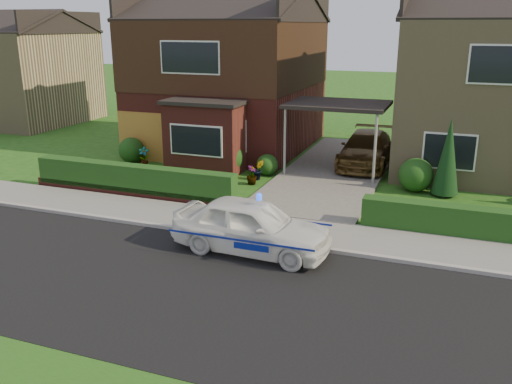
% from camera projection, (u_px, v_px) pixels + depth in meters
% --- Properties ---
extents(ground, '(120.00, 120.00, 0.00)m').
position_uv_depth(ground, '(226.00, 295.00, 11.84)').
color(ground, '#1F4E14').
rests_on(ground, ground).
extents(road, '(60.00, 6.00, 0.02)m').
position_uv_depth(road, '(226.00, 295.00, 11.84)').
color(road, black).
rests_on(road, ground).
extents(kerb, '(60.00, 0.16, 0.12)m').
position_uv_depth(kerb, '(271.00, 242.00, 14.55)').
color(kerb, '#9E9993').
rests_on(kerb, ground).
extents(sidewalk, '(60.00, 2.00, 0.10)m').
position_uv_depth(sidewalk, '(283.00, 229.00, 15.49)').
color(sidewalk, slate).
rests_on(sidewalk, ground).
extents(driveway, '(3.80, 12.00, 0.12)m').
position_uv_depth(driveway, '(335.00, 170.00, 21.66)').
color(driveway, '#666059').
rests_on(driveway, ground).
extents(house_left, '(7.50, 9.53, 7.25)m').
position_uv_depth(house_left, '(230.00, 66.00, 25.07)').
color(house_left, maroon).
rests_on(house_left, ground).
extents(house_right, '(7.50, 8.06, 7.25)m').
position_uv_depth(house_right, '(501.00, 77.00, 21.34)').
color(house_right, '#9E8761').
rests_on(house_right, ground).
extents(carport_link, '(3.80, 3.00, 2.77)m').
position_uv_depth(carport_link, '(338.00, 106.00, 20.85)').
color(carport_link, black).
rests_on(carport_link, ground).
extents(garage_door, '(2.20, 0.10, 2.10)m').
position_uv_depth(garage_door, '(141.00, 137.00, 23.19)').
color(garage_door, '#925E1F').
rests_on(garage_door, ground).
extents(dwarf_wall, '(7.70, 0.25, 0.36)m').
position_uv_depth(dwarf_wall, '(132.00, 192.00, 18.46)').
color(dwarf_wall, maroon).
rests_on(dwarf_wall, ground).
extents(hedge_left, '(7.50, 0.55, 0.90)m').
position_uv_depth(hedge_left, '(134.00, 196.00, 18.65)').
color(hedge_left, '#163912').
rests_on(hedge_left, ground).
extents(hedge_right, '(7.50, 0.55, 0.80)m').
position_uv_depth(hedge_right, '(500.00, 242.00, 14.69)').
color(hedge_right, '#163912').
rests_on(hedge_right, ground).
extents(shrub_left_far, '(1.08, 1.08, 1.08)m').
position_uv_depth(shrub_left_far, '(131.00, 150.00, 23.01)').
color(shrub_left_far, '#163912').
rests_on(shrub_left_far, ground).
extents(shrub_left_mid, '(1.32, 1.32, 1.32)m').
position_uv_depth(shrub_left_mid, '(226.00, 157.00, 21.30)').
color(shrub_left_mid, '#163912').
rests_on(shrub_left_mid, ground).
extents(shrub_left_near, '(0.84, 0.84, 0.84)m').
position_uv_depth(shrub_left_near, '(267.00, 165.00, 21.10)').
color(shrub_left_near, '#163912').
rests_on(shrub_left_near, ground).
extents(shrub_right_near, '(1.20, 1.20, 1.20)m').
position_uv_depth(shrub_right_near, '(416.00, 175.00, 19.00)').
color(shrub_right_near, '#163912').
rests_on(shrub_right_near, ground).
extents(conifer_a, '(0.90, 0.90, 2.60)m').
position_uv_depth(conifer_a, '(448.00, 159.00, 18.28)').
color(conifer_a, black).
rests_on(conifer_a, ground).
extents(neighbour_left, '(6.50, 7.00, 5.20)m').
position_uv_depth(neighbour_left, '(23.00, 78.00, 32.05)').
color(neighbour_left, '#9E8761').
rests_on(neighbour_left, ground).
extents(police_car, '(3.80, 4.21, 1.57)m').
position_uv_depth(police_car, '(252.00, 226.00, 13.88)').
color(police_car, white).
rests_on(police_car, ground).
extents(driveway_car, '(1.98, 4.67, 1.34)m').
position_uv_depth(driveway_car, '(366.00, 149.00, 22.10)').
color(driveway_car, brown).
rests_on(driveway_car, driveway).
extents(potted_plant_a, '(0.52, 0.44, 0.84)m').
position_uv_depth(potted_plant_a, '(144.00, 157.00, 22.29)').
color(potted_plant_a, gray).
rests_on(potted_plant_a, ground).
extents(potted_plant_b, '(0.54, 0.51, 0.77)m').
position_uv_depth(potted_plant_b, '(258.00, 170.00, 20.48)').
color(potted_plant_b, gray).
rests_on(potted_plant_b, ground).
extents(potted_plant_c, '(0.40, 0.40, 0.70)m').
position_uv_depth(potted_plant_c, '(252.00, 175.00, 19.88)').
color(potted_plant_c, gray).
rests_on(potted_plant_c, ground).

